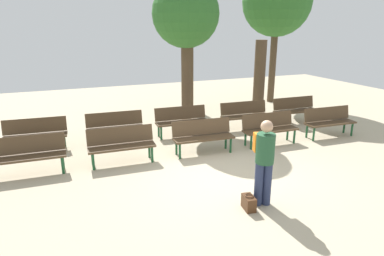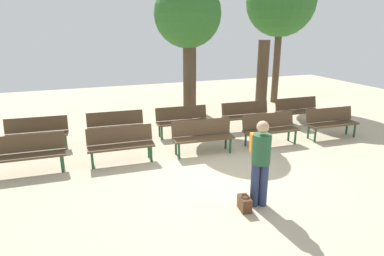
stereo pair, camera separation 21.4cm
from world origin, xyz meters
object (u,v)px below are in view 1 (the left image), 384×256
Objects in this scene: bench_r1_c4 at (295,108)px; bench_r0_c2 at (203,135)px; bench_r1_c1 at (115,126)px; bench_r1_c2 at (181,119)px; bench_r0_c3 at (269,127)px; tree_3 at (277,2)px; bench_r0_c0 at (28,153)px; tree_2 at (189,78)px; bench_r1_c0 at (35,133)px; bench_r0_c4 at (329,120)px; tree_1 at (186,16)px; tree_0 at (259,77)px; handbag at (249,203)px; bench_r0_c1 at (121,143)px; bench_r1_c3 at (245,114)px; visitor_with_backpack at (264,157)px.

bench_r0_c2 is at bearing -158.93° from bench_r1_c4.
bench_r1_c1 is 1.99m from bench_r1_c2.
bench_r0_c3 is 0.29× the size of tree_3.
bench_r0_c0 is 7.15m from tree_2.
bench_r1_c0 is at bearing -163.01° from tree_3.
bench_r0_c4 and bench_r1_c4 have the same top height.
bench_r0_c3 is at bearing -64.77° from tree_1.
tree_0 reaches higher than bench_r1_c0.
handbag is (-2.38, -2.91, -0.37)m from bench_r0_c3.
bench_r1_c4 is 0.65× the size of tree_2.
handbag is (-0.34, -4.55, -0.37)m from bench_r1_c2.
bench_r0_c1 is 2.11m from bench_r0_c2.
tree_3 reaches higher than bench_r1_c1.
tree_0 is (5.80, 3.05, 0.86)m from bench_r0_c1.
bench_r1_c3 reaches higher than handbag.
handbag is at bearing -47.73° from bench_r1_c0.
bench_r1_c0 is at bearing -179.64° from bench_r1_c2.
tree_1 is (-3.47, 3.03, 3.03)m from bench_r0_c4.
tree_2 is (3.50, 4.53, 0.74)m from bench_r0_c1.
bench_r0_c1 is at bearing -179.62° from bench_r0_c4.
bench_r0_c2 and bench_r1_c0 have the same top height.
tree_2 reaches higher than bench_r1_c3.
bench_r0_c2 is 0.99× the size of visitor_with_backpack.
bench_r0_c0 is 4.98m from handbag.
bench_r1_c4 is (8.19, -0.31, 0.00)m from bench_r1_c0.
bench_r1_c0 and bench_r1_c4 have the same top height.
bench_r1_c3 is at bearing -179.50° from bench_r1_c4.
bench_r0_c0 is 0.29× the size of tree_3.
bench_r1_c3 is (6.31, 1.28, 0.00)m from bench_r0_c0.
bench_r1_c2 is (-2.04, 1.64, 0.00)m from bench_r0_c3.
visitor_with_backpack is at bearing -87.22° from bench_r1_c2.
bench_r0_c2 and bench_r0_c3 have the same top height.
bench_r0_c3 is 0.59× the size of tree_0.
bench_r0_c0 is at bearing -179.74° from bench_r0_c4.
bench_r0_c4 is at bearing 1.87° from bench_r0_c2.
bench_r0_c4 is at bearing 32.44° from handbag.
bench_r0_c2 is 2.61m from bench_r1_c1.
tree_0 is 7.44m from handbag.
bench_r0_c1 is 1.00× the size of bench_r1_c1.
bench_r1_c3 is (0.10, 1.54, 0.00)m from bench_r0_c3.
bench_r1_c0 is (0.08, 1.55, 0.00)m from bench_r0_c0.
handbag is at bearing -144.99° from bench_r0_c4.
tree_2 is at bearing 77.09° from handbag.
bench_r1_c1 is 0.35× the size of tree_1.
bench_r1_c0 is at bearing -32.31° from visitor_with_backpack.
bench_r1_c0 is 0.99× the size of visitor_with_backpack.
bench_r0_c0 is at bearing -141.49° from tree_2.
bench_r1_c1 is 6.11m from bench_r1_c4.
tree_3 is 3.38× the size of visitor_with_backpack.
bench_r1_c0 is at bearing 169.60° from bench_r0_c4.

